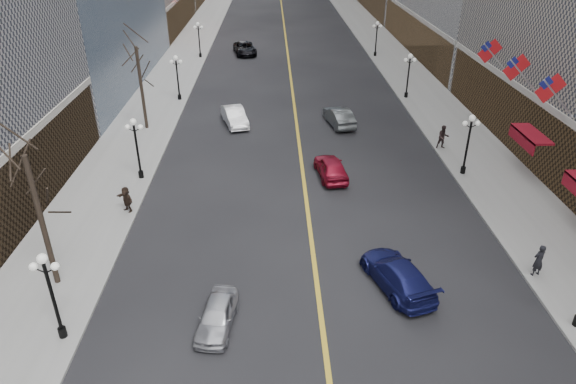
{
  "coord_description": "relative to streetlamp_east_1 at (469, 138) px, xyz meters",
  "views": [
    {
      "loc": [
        -2.16,
        -3.62,
        16.95
      ],
      "look_at": [
        -1.55,
        16.3,
        6.17
      ],
      "focal_mm": 32.0,
      "sensor_mm": 36.0,
      "label": 1
    }
  ],
  "objects": [
    {
      "name": "car_sb_mid",
      "position": [
        -9.8,
        -0.05,
        -2.11
      ],
      "size": [
        2.43,
        4.82,
        1.57
      ],
      "primitive_type": "imported",
      "rotation": [
        0.0,
        0.0,
        3.27
      ],
      "color": "maroon",
      "rests_on": "ground"
    },
    {
      "name": "car_nb_mid",
      "position": [
        -17.46,
        10.89,
        -2.11
      ],
      "size": [
        2.92,
        5.11,
        1.59
      ],
      "primitive_type": "imported",
      "rotation": [
        0.0,
        0.0,
        0.27
      ],
      "color": "white",
      "rests_on": "ground"
    },
    {
      "name": "flag_4",
      "position": [
        3.51,
        2.0,
        4.39
      ],
      "size": [
        2.87,
        0.12,
        2.87
      ],
      "color": "#B2B2B7",
      "rests_on": "ground"
    },
    {
      "name": "streetlamp_west_0",
      "position": [
        -23.6,
        -16.0,
        0.0
      ],
      "size": [
        1.26,
        0.44,
        4.52
      ],
      "color": "black",
      "rests_on": "sidewalk_west"
    },
    {
      "name": "streetlamp_east_3",
      "position": [
        0.0,
        36.0,
        0.0
      ],
      "size": [
        1.26,
        0.44,
        4.52
      ],
      "color": "black",
      "rests_on": "sidewalk_east"
    },
    {
      "name": "awning_c",
      "position": [
        4.3,
        -0.0,
        0.18
      ],
      "size": [
        1.4,
        4.0,
        0.93
      ],
      "color": "maroon",
      "rests_on": "ground"
    },
    {
      "name": "streetlamp_west_2",
      "position": [
        -23.6,
        18.0,
        0.0
      ],
      "size": [
        1.26,
        0.44,
        4.52
      ],
      "color": "black",
      "rests_on": "sidewalk_west"
    },
    {
      "name": "ped_ne_corner",
      "position": [
        -0.2,
        -12.18,
        -1.83
      ],
      "size": [
        0.79,
        0.67,
        1.85
      ],
      "primitive_type": "imported",
      "rotation": [
        0.0,
        0.0,
        3.43
      ],
      "color": "black",
      "rests_on": "sidewalk_east"
    },
    {
      "name": "tree_west_far",
      "position": [
        -25.3,
        10.0,
        3.34
      ],
      "size": [
        3.6,
        3.6,
        7.92
      ],
      "color": "#2D231C",
      "rests_on": "sidewalk_west"
    },
    {
      "name": "ped_east_walk",
      "position": [
        -0.2,
        4.61,
        -1.78
      ],
      "size": [
        0.95,
        0.53,
        1.95
      ],
      "primitive_type": "imported",
      "rotation": [
        0.0,
        0.0,
        0.01
      ],
      "color": "black",
      "rests_on": "sidewalk_east"
    },
    {
      "name": "tree_west_near",
      "position": [
        -25.3,
        -12.0,
        3.34
      ],
      "size": [
        3.6,
        3.6,
        7.92
      ],
      "color": "#2D231C",
      "rests_on": "sidewalk_west"
    },
    {
      "name": "streetlamp_east_1",
      "position": [
        0.0,
        0.0,
        0.0
      ],
      "size": [
        1.26,
        0.44,
        4.52
      ],
      "color": "black",
      "rests_on": "sidewalk_east"
    },
    {
      "name": "streetlamp_east_2",
      "position": [
        0.0,
        18.0,
        0.0
      ],
      "size": [
        1.26,
        0.44,
        4.52
      ],
      "color": "black",
      "rests_on": "sidewalk_east"
    },
    {
      "name": "streetlamp_west_3",
      "position": [
        -23.6,
        36.0,
        0.0
      ],
      "size": [
        1.26,
        0.44,
        4.52
      ],
      "color": "black",
      "rests_on": "sidewalk_west"
    },
    {
      "name": "car_sb_far",
      "position": [
        -7.96,
        10.5,
        -2.09
      ],
      "size": [
        2.64,
        5.14,
        1.62
      ],
      "primitive_type": "imported",
      "rotation": [
        0.0,
        0.0,
        3.34
      ],
      "color": "#4E5456",
      "rests_on": "ground"
    },
    {
      "name": "car_nb_far",
      "position": [
        -17.69,
        37.97,
        -2.09
      ],
      "size": [
        3.7,
        6.23,
        1.62
      ],
      "primitive_type": "imported",
      "rotation": [
        0.0,
        0.0,
        0.18
      ],
      "color": "black",
      "rests_on": "ground"
    },
    {
      "name": "flag_5",
      "position": [
        3.51,
        7.0,
        4.39
      ],
      "size": [
        2.87,
        0.12,
        2.87
      ],
      "color": "#B2B2B7",
      "rests_on": "ground"
    },
    {
      "name": "car_nb_near",
      "position": [
        -16.69,
        -15.38,
        -2.25
      ],
      "size": [
        2.06,
        4.02,
        1.31
      ],
      "primitive_type": "imported",
      "rotation": [
        0.0,
        0.0,
        -0.14
      ],
      "color": "#ABACB3",
      "rests_on": "ground"
    },
    {
      "name": "streetlamp_west_1",
      "position": [
        -23.6,
        0.0,
        0.0
      ],
      "size": [
        1.26,
        0.44,
        4.52
      ],
      "color": "black",
      "rests_on": "sidewalk_west"
    },
    {
      "name": "ped_west_far",
      "position": [
        -23.4,
        -4.79,
        -1.9
      ],
      "size": [
        1.49,
        1.4,
        1.71
      ],
      "primitive_type": "imported",
      "rotation": [
        0.0,
        0.0,
        -0.73
      ],
      "color": "black",
      "rests_on": "sidewalk_west"
    },
    {
      "name": "flag_3",
      "position": [
        3.51,
        -3.0,
        4.39
      ],
      "size": [
        2.87,
        0.12,
        2.87
      ],
      "color": "#B2B2B7",
      "rests_on": "ground"
    },
    {
      "name": "sidewalk_west",
      "position": [
        -25.8,
        40.0,
        -2.83
      ],
      "size": [
        6.0,
        230.0,
        0.15
      ],
      "primitive_type": "cube",
      "color": "gray",
      "rests_on": "ground"
    },
    {
      "name": "car_sb_near",
      "position": [
        -7.71,
        -12.74,
        -2.13
      ],
      "size": [
        3.65,
        5.69,
        1.53
      ],
      "primitive_type": "imported",
      "rotation": [
        0.0,
        0.0,
        3.45
      ],
      "color": "#161954",
      "rests_on": "ground"
    },
    {
      "name": "lane_line",
      "position": [
        -11.8,
        50.0,
        -2.89
      ],
      "size": [
        0.25,
        200.0,
        0.02
      ],
      "primitive_type": "cube",
      "color": "gold",
      "rests_on": "ground"
    },
    {
      "name": "sidewalk_east",
      "position": [
        2.2,
        40.0,
        -2.83
      ],
      "size": [
        6.0,
        230.0,
        0.15
      ],
      "primitive_type": "cube",
      "color": "gray",
      "rests_on": "ground"
    }
  ]
}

